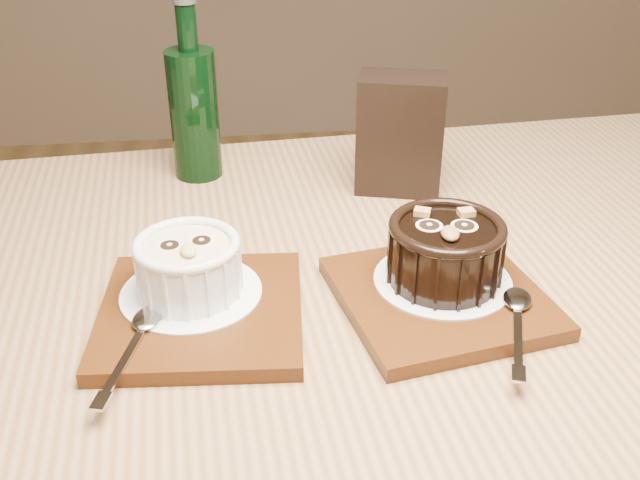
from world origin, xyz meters
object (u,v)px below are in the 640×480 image
Objects in this scene: tray_left at (201,313)px; ramekin_dark at (446,249)px; table at (336,374)px; tray_right at (440,297)px; green_bottle at (194,109)px; ramekin_white at (188,264)px; condiment_stand at (400,134)px.

ramekin_dark is (0.23, 0.01, 0.04)m from tray_left.
table is at bearing 7.53° from tray_left.
tray_right is 0.81× the size of green_bottle.
table is 5.66× the size of green_bottle.
tray_left is at bearing 179.72° from tray_right.
condiment_stand is (0.24, 0.22, 0.02)m from ramekin_white.
ramekin_white is 0.69× the size of condiment_stand.
table is at bearing 169.35° from tray_right.
condiment_stand is at bearing 46.67° from tray_left.
table is at bearing -173.27° from ramekin_dark.
ramekin_dark is at bearing -1.05° from table.
green_bottle is (-0.13, 0.30, 0.18)m from table.
green_bottle is (-0.24, 0.07, 0.02)m from condiment_stand.
ramekin_white is 0.24m from ramekin_dark.
ramekin_white is 0.43× the size of green_bottle.
ramekin_dark is at bearing 70.01° from tray_right.
tray_right is at bearing -16.36° from ramekin_white.
ramekin_white is at bearing -137.08° from condiment_stand.
table is 0.19m from ramekin_white.
tray_left reaches higher than table.
ramekin_white is 0.33m from condiment_stand.
tray_left is 0.22m from tray_right.
ramekin_white is at bearing 174.24° from tray_right.
tray_right is (0.09, -0.02, 0.10)m from table.
green_bottle reaches higher than tray_right.
condiment_stand reaches higher than tray_left.
condiment_stand is at bearing 32.32° from ramekin_white.
table is at bearing -65.83° from green_bottle.
tray_right is (0.22, -0.00, 0.00)m from tray_left.
table is 11.62× the size of ramekin_dark.
table is at bearing -12.88° from ramekin_white.
ramekin_white is (-0.01, 0.02, 0.04)m from tray_left.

